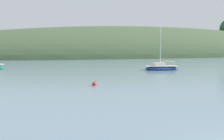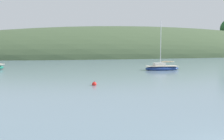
% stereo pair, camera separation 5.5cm
% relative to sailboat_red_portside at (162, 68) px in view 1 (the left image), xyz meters
% --- Properties ---
extents(far_shoreline_hill, '(150.00, 36.00, 23.36)m').
position_rel_sailboat_red_portside_xyz_m(far_shoreline_hill, '(14.83, 47.12, -0.25)').
color(far_shoreline_hill, '#425638').
rests_on(far_shoreline_hill, ground).
extents(sailboat_red_portside, '(5.46, 2.38, 7.64)m').
position_rel_sailboat_red_portside_xyz_m(sailboat_red_portside, '(0.00, 0.00, 0.00)').
color(sailboat_red_portside, navy).
rests_on(sailboat_red_portside, ground).
extents(mooring_buoy_outer, '(0.44, 0.44, 0.54)m').
position_rel_sailboat_red_portside_xyz_m(mooring_buoy_outer, '(-13.02, -12.11, -0.23)').
color(mooring_buoy_outer, red).
rests_on(mooring_buoy_outer, ground).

